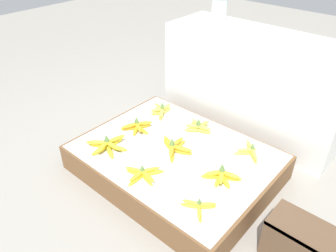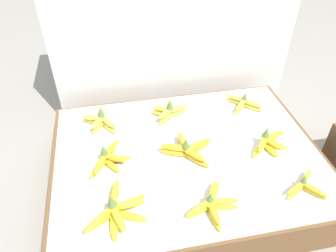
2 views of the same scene
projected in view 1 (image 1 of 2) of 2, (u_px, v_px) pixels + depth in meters
name	position (u px, v px, depth m)	size (l,w,h in m)	color
ground_plane	(175.00, 173.00, 2.33)	(10.00, 10.00, 0.00)	gray
display_platform	(175.00, 162.00, 2.27)	(1.29, 0.98, 0.19)	brown
back_vendor_table	(253.00, 84.00, 2.60)	(1.43, 0.50, 0.81)	white
wooden_crate	(302.00, 244.00, 1.68)	(0.36, 0.20, 0.26)	brown
banana_bunch_front_left	(108.00, 145.00, 2.22)	(0.27, 0.27, 0.11)	yellow
banana_bunch_front_midleft	(143.00, 174.00, 1.99)	(0.23, 0.25, 0.09)	yellow
banana_bunch_front_midright	(199.00, 207.00, 1.77)	(0.18, 0.17, 0.08)	gold
banana_bunch_middle_left	(137.00, 127.00, 2.41)	(0.21, 0.22, 0.11)	gold
banana_bunch_middle_midleft	(175.00, 147.00, 2.20)	(0.27, 0.25, 0.11)	gold
banana_bunch_middle_midright	(222.00, 176.00, 1.96)	(0.22, 0.17, 0.11)	yellow
banana_bunch_back_left	(161.00, 110.00, 2.60)	(0.18, 0.21, 0.11)	#DBCC4C
banana_bunch_back_midleft	(199.00, 127.00, 2.40)	(0.21, 0.19, 0.11)	gold
banana_bunch_back_midright	(250.00, 151.00, 2.17)	(0.19, 0.18, 0.09)	#DBCC4C
glass_jar	(219.00, 9.00, 2.57)	(0.13, 0.13, 0.21)	silver
foam_tray_white	(269.00, 38.00, 2.28)	(0.23, 0.15, 0.02)	white
foam_tray_dark	(327.00, 51.00, 2.07)	(0.23, 0.17, 0.02)	white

